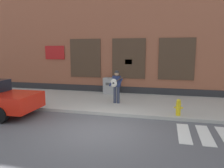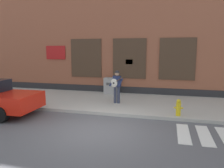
# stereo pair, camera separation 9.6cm
# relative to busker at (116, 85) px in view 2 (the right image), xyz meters

# --- Properties ---
(ground_plane) EXTENTS (160.00, 160.00, 0.00)m
(ground_plane) POSITION_rel_busker_xyz_m (0.16, -3.55, -1.10)
(ground_plane) COLOR #56565B
(sidewalk) EXTENTS (28.00, 4.59, 0.14)m
(sidewalk) POSITION_rel_busker_xyz_m (0.16, 0.50, -1.03)
(sidewalk) COLOR #ADAAA3
(sidewalk) RESTS_ON ground
(building_backdrop) EXTENTS (28.00, 4.06, 8.83)m
(building_backdrop) POSITION_rel_busker_xyz_m (0.15, 4.80, 3.31)
(building_backdrop) COLOR #99563D
(building_backdrop) RESTS_ON ground
(busker) EXTENTS (0.72, 0.60, 1.68)m
(busker) POSITION_rel_busker_xyz_m (0.00, 0.00, 0.00)
(busker) COLOR #33384C
(busker) RESTS_ON sidewalk
(utility_box) EXTENTS (0.91, 0.58, 1.00)m
(utility_box) POSITION_rel_busker_xyz_m (-0.87, 2.35, -0.46)
(utility_box) COLOR #9E9E9E
(utility_box) RESTS_ON sidewalk
(fire_hydrant) EXTENTS (0.38, 0.20, 0.70)m
(fire_hydrant) POSITION_rel_busker_xyz_m (3.00, -1.44, -0.61)
(fire_hydrant) COLOR gold
(fire_hydrant) RESTS_ON sidewalk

